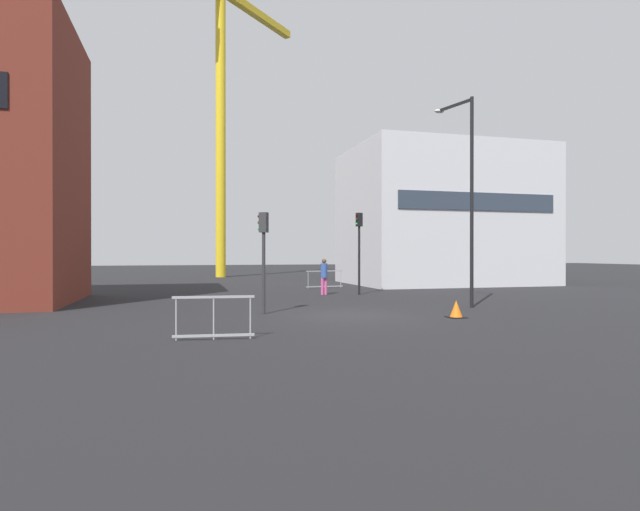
# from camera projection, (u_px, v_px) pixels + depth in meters

# --- Properties ---
(ground) EXTENTS (160.00, 160.00, 0.00)m
(ground) POSITION_uv_depth(u_px,v_px,m) (348.00, 315.00, 17.66)
(ground) COLOR black
(office_block) EXTENTS (12.84, 9.58, 9.42)m
(office_block) POSITION_uv_depth(u_px,v_px,m) (441.00, 217.00, 36.47)
(office_block) COLOR silver
(office_block) RESTS_ON ground
(construction_crane) EXTENTS (12.73, 13.07, 26.37)m
(construction_crane) POSITION_uv_depth(u_px,v_px,m) (223.00, 87.00, 46.48)
(construction_crane) COLOR yellow
(construction_crane) RESTS_ON ground
(streetlamp_tall) EXTENTS (0.75, 1.98, 8.27)m
(streetlamp_tall) POSITION_uv_depth(u_px,v_px,m) (467.00, 185.00, 20.40)
(streetlamp_tall) COLOR black
(streetlamp_tall) RESTS_ON ground
(traffic_light_verge) EXTENTS (0.39, 0.33, 4.22)m
(traffic_light_verge) POSITION_uv_depth(u_px,v_px,m) (359.00, 240.00, 26.55)
(traffic_light_verge) COLOR black
(traffic_light_verge) RESTS_ON ground
(traffic_light_corner) EXTENTS (0.39, 0.35, 3.56)m
(traffic_light_corner) POSITION_uv_depth(u_px,v_px,m) (263.00, 245.00, 18.05)
(traffic_light_corner) COLOR #2D2D30
(traffic_light_corner) RESTS_ON ground
(pedestrian_walking) EXTENTS (0.34, 0.34, 1.85)m
(pedestrian_walking) POSITION_uv_depth(u_px,v_px,m) (324.00, 274.00, 26.46)
(pedestrian_walking) COLOR #D14C8C
(pedestrian_walking) RESTS_ON ground
(safety_barrier_left_run) EXTENTS (1.99, 0.26, 1.08)m
(safety_barrier_left_run) POSITION_uv_depth(u_px,v_px,m) (214.00, 317.00, 12.68)
(safety_barrier_left_run) COLOR #9EA0A5
(safety_barrier_left_run) RESTS_ON ground
(safety_barrier_front) EXTENTS (2.41, 0.42, 1.08)m
(safety_barrier_front) POSITION_uv_depth(u_px,v_px,m) (325.00, 279.00, 31.57)
(safety_barrier_front) COLOR #9EA0A5
(safety_barrier_front) RESTS_ON ground
(traffic_cone_striped) EXTENTS (0.57, 0.57, 0.57)m
(traffic_cone_striped) POSITION_uv_depth(u_px,v_px,m) (456.00, 310.00, 17.01)
(traffic_cone_striped) COLOR black
(traffic_cone_striped) RESTS_ON ground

